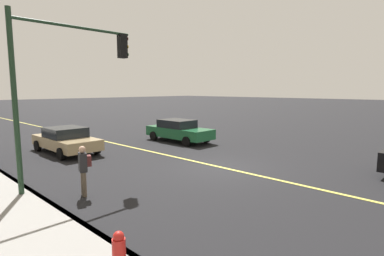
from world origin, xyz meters
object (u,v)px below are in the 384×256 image
car_tan (66,140)px  pedestrian_with_backpack (84,167)px  car_green (179,130)px  traffic_light_mast (65,72)px

car_tan → pedestrian_with_backpack: bearing=160.1°
car_green → car_tan: bearing=74.1°
pedestrian_with_backpack → traffic_light_mast: (1.22, -0.11, 3.04)m
car_green → car_tan: 6.86m
car_tan → traffic_light_mast: (-5.76, 2.41, 3.28)m
car_green → pedestrian_with_backpack: 10.45m
car_green → car_tan: (1.87, 6.60, -0.03)m
car_green → car_tan: car_green is taller
car_green → traffic_light_mast: size_ratio=0.81×
car_green → traffic_light_mast: traffic_light_mast is taller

